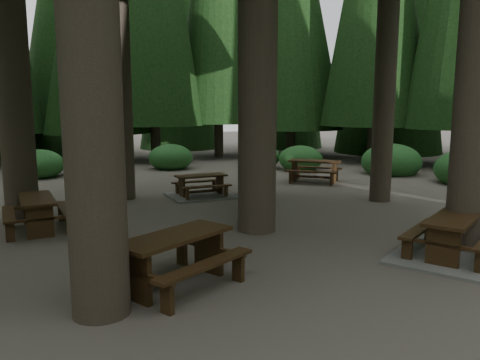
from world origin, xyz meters
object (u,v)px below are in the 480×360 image
object	(u,v)px
picnic_table_b	(37,209)
picnic_table_e	(175,252)
picnic_table_a	(453,244)
picnic_table_d	(314,168)
picnic_table_c	(201,189)

from	to	relation	value
picnic_table_b	picnic_table_e	xyz separation A→B (m)	(2.13, -4.32, 0.04)
picnic_table_a	picnic_table_b	bearing A→B (deg)	114.26
picnic_table_a	picnic_table_e	distance (m)	5.08
picnic_table_d	picnic_table_e	world-z (taller)	picnic_table_e
picnic_table_b	picnic_table_c	xyz separation A→B (m)	(4.53, 2.59, -0.29)
picnic_table_b	picnic_table_d	world-z (taller)	picnic_table_d
picnic_table_b	picnic_table_e	size ratio (longest dim) A/B	0.78
picnic_table_c	picnic_table_e	size ratio (longest dim) A/B	0.86
picnic_table_c	picnic_table_e	world-z (taller)	picnic_table_e
picnic_table_b	picnic_table_c	bearing A→B (deg)	-66.65
picnic_table_a	picnic_table_c	distance (m)	7.83
picnic_table_a	picnic_table_c	size ratio (longest dim) A/B	1.42
picnic_table_c	picnic_table_d	size ratio (longest dim) A/B	0.88
picnic_table_b	picnic_table_c	distance (m)	5.23
picnic_table_b	picnic_table_c	world-z (taller)	picnic_table_b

